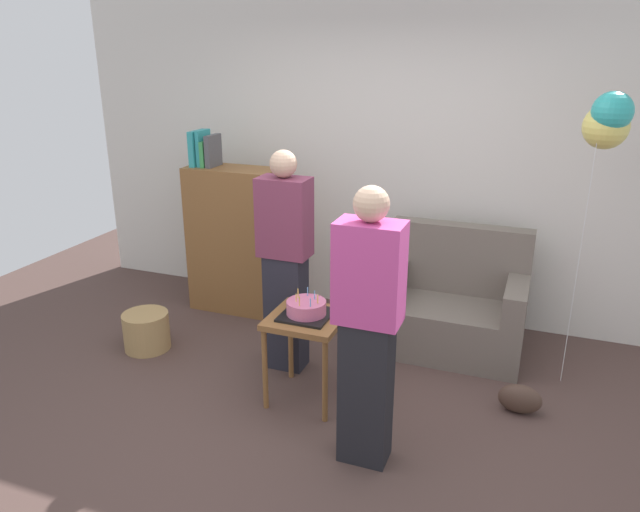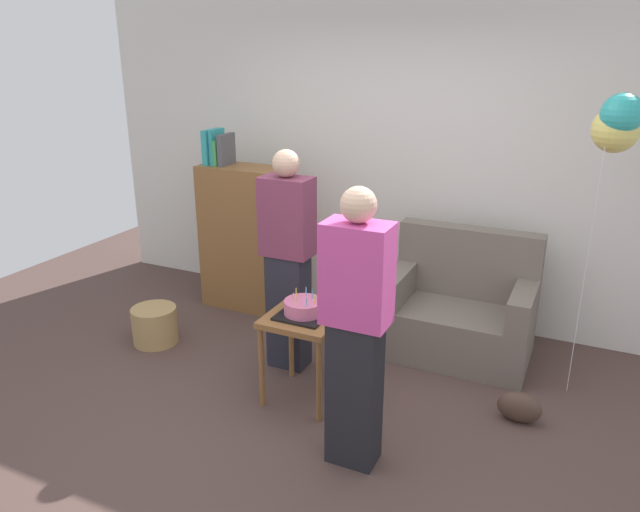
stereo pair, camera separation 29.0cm
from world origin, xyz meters
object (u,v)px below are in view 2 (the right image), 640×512
at_px(bookshelf, 246,236).
at_px(person_holding_cake, 356,330).
at_px(side_table, 304,329).
at_px(balloon_bunch, 618,124).
at_px(person_blowing_candles, 288,261).
at_px(wicker_basket, 155,325).
at_px(couch, 459,312).
at_px(handbag, 519,407).
at_px(birthday_cake, 304,309).

relative_size(bookshelf, person_holding_cake, 0.99).
distance_m(side_table, person_holding_cake, 0.79).
relative_size(bookshelf, side_table, 2.61).
height_order(side_table, balloon_bunch, balloon_bunch).
height_order(person_blowing_candles, wicker_basket, person_blowing_candles).
bearing_deg(couch, balloon_bunch, -10.69).
bearing_deg(couch, bookshelf, 178.11).
height_order(person_holding_cake, handbag, person_holding_cake).
bearing_deg(balloon_bunch, wicker_basket, -167.00).
bearing_deg(side_table, wicker_basket, 171.95).
relative_size(person_holding_cake, balloon_bunch, 0.80).
bearing_deg(wicker_basket, side_table, -8.05).
distance_m(person_holding_cake, handbag, 1.36).
xyz_separation_m(wicker_basket, handbag, (2.83, 0.13, -0.05)).
distance_m(birthday_cake, person_blowing_candles, 0.50).
bearing_deg(birthday_cake, balloon_bunch, 28.93).
relative_size(couch, bookshelf, 0.68).
relative_size(person_holding_cake, handbag, 5.82).
distance_m(couch, person_blowing_candles, 1.41).
bearing_deg(bookshelf, couch, -1.89).
relative_size(wicker_basket, balloon_bunch, 0.18).
relative_size(person_blowing_candles, wicker_basket, 4.53).
height_order(person_blowing_candles, balloon_bunch, balloon_bunch).
distance_m(couch, birthday_cake, 1.39).
xyz_separation_m(birthday_cake, handbag, (1.37, 0.34, -0.57)).
distance_m(side_table, birthday_cake, 0.15).
height_order(person_holding_cake, wicker_basket, person_holding_cake).
xyz_separation_m(couch, handbag, (0.58, -0.76, -0.24)).
bearing_deg(couch, person_holding_cake, -98.72).
bearing_deg(side_table, couch, 54.26).
bearing_deg(handbag, couch, 127.26).
bearing_deg(couch, handbag, -52.74).
bearing_deg(bookshelf, birthday_cake, -44.89).
height_order(couch, person_holding_cake, person_holding_cake).
bearing_deg(person_blowing_candles, balloon_bunch, 19.44).
height_order(couch, side_table, couch).
bearing_deg(birthday_cake, handbag, 13.76).
xyz_separation_m(couch, side_table, (-0.79, -1.10, 0.18)).
height_order(wicker_basket, balloon_bunch, balloon_bunch).
distance_m(person_holding_cake, balloon_bunch, 2.06).
bearing_deg(bookshelf, side_table, -44.89).
xyz_separation_m(birthday_cake, person_holding_cake, (0.55, -0.46, 0.17)).
xyz_separation_m(person_holding_cake, handbag, (0.82, 0.80, -0.73)).
xyz_separation_m(person_holding_cake, balloon_bunch, (1.13, 1.40, 1.01)).
distance_m(bookshelf, wicker_basket, 1.13).
distance_m(bookshelf, balloon_bunch, 3.09).
bearing_deg(birthday_cake, side_table, 114.50).
relative_size(couch, person_holding_cake, 0.67).
bearing_deg(birthday_cake, couch, 54.26).
relative_size(couch, handbag, 3.93).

